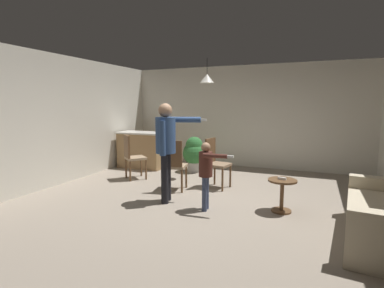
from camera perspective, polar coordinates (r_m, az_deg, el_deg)
ground at (r=5.23m, az=1.83°, el=-10.97°), size 7.68×7.68×0.00m
wall_back at (r=8.04m, az=10.08°, el=5.26°), size 6.40×0.10×2.70m
wall_left at (r=6.80m, az=-24.29°, el=4.28°), size 0.10×6.40×2.70m
kitchen_counter at (r=7.93m, az=-9.67°, el=-1.09°), size 1.26×0.66×0.95m
side_table_by_couch at (r=4.84m, az=17.09°, el=-8.82°), size 0.44×0.44×0.52m
person_adult at (r=4.97m, az=-4.98°, el=0.47°), size 0.78×0.61×1.69m
person_child at (r=4.62m, az=2.79°, el=-4.78°), size 0.58×0.32×1.09m
dining_chair_by_counter at (r=6.71m, az=-11.54°, el=-2.14°), size 0.59×0.59×1.00m
dining_chair_near_wall at (r=5.70m, az=-3.50°, el=-3.75°), size 0.49×0.49×1.00m
dining_chair_centre_back at (r=5.94m, az=4.54°, el=-3.29°), size 0.48×0.48×1.00m
potted_plant_corner at (r=7.33m, az=0.42°, el=-1.64°), size 0.57×0.57×0.88m
spare_remote_on_table at (r=4.77m, az=17.09°, el=-6.43°), size 0.13×0.07×0.04m
ceiling_light_pendant at (r=6.70m, az=2.94°, el=12.62°), size 0.32×0.32×0.55m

